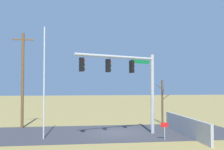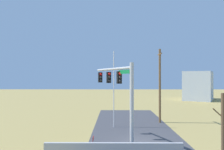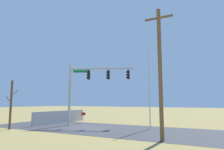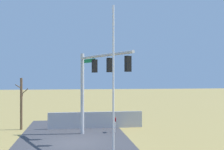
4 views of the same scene
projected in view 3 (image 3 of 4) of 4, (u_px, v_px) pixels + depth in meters
ground_plane at (87, 128)px, 19.72m from camera, size 160.00×160.00×0.00m
road_surface at (125, 130)px, 17.84m from camera, size 28.00×8.00×0.01m
sidewalk_corner at (62, 125)px, 22.11m from camera, size 6.00×6.00×0.01m
retaining_fence at (61, 117)px, 23.90m from camera, size 0.20×8.26×1.43m
signal_mast at (89, 82)px, 22.06m from camera, size 6.45×2.98×6.35m
flagpole at (149, 84)px, 19.28m from camera, size 0.10×0.10×8.12m
utility_pole at (160, 70)px, 13.42m from camera, size 1.90×0.26×8.64m
bare_tree at (11, 104)px, 18.67m from camera, size 1.27×1.02×4.40m
open_sign at (83, 115)px, 24.14m from camera, size 0.56×0.04×1.22m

